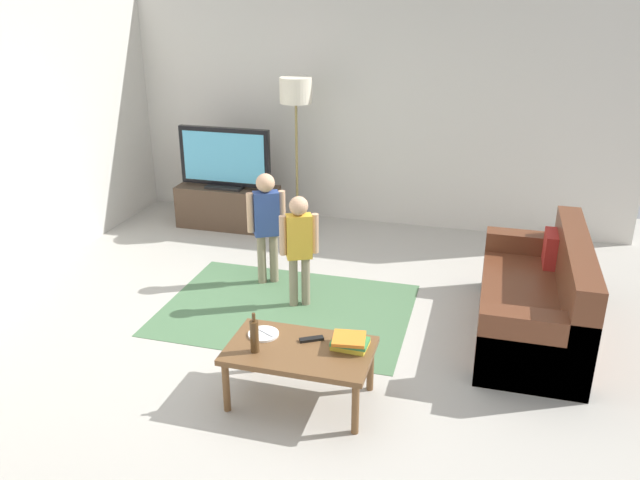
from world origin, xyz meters
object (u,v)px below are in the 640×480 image
tv (225,159)px  tv_stand (228,207)px  floor_lamp (296,99)px  plate (264,334)px  child_center (299,241)px  tv_remote (312,339)px  couch (541,304)px  coffee_table (300,354)px  book_stack (350,342)px  child_near_tv (266,218)px  bottle (254,336)px

tv → tv_stand: bearing=90.0°
floor_lamp → plate: bearing=-76.9°
tv → child_center: 2.23m
tv_remote → couch: bearing=8.4°
plate → tv: bearing=117.6°
coffee_table → plate: (-0.30, 0.10, 0.06)m
tv → book_stack: 3.71m
book_stack → plate: book_stack is taller
couch → plate: couch is taller
floor_lamp → child_near_tv: bearing=-83.8°
tv_stand → tv: bearing=-90.0°
couch → child_near_tv: 2.57m
couch → plate: size_ratio=8.18×
book_stack → floor_lamp: bearing=113.4°
child_near_tv → child_center: size_ratio=1.06×
book_stack → bottle: 0.65m
bottle → plate: size_ratio=1.33×
tv_stand → bottle: bearing=-63.9°
bottle → coffee_table: bearing=23.2°
bottle → couch: bearing=38.0°
book_stack → tv_remote: size_ratio=1.51×
coffee_table → plate: bearing=161.5°
tv_stand → child_center: (1.43, -1.72, 0.38)m
coffee_table → child_center: bearing=107.2°
tv → book_stack: tv is taller
bottle → plate: bearing=95.1°
couch → child_near_tv: size_ratio=1.63×
tv → floor_lamp: floor_lamp is taller
bottle → tv_remote: bottle is taller
couch → coffee_table: bearing=-139.9°
child_center → tv_remote: (0.48, -1.26, -0.20)m
tv → bottle: size_ratio=3.77×
bottle → child_near_tv: bearing=107.4°
tv → tv_remote: 3.54m
floor_lamp → tv: bearing=-168.1°
child_near_tv → coffee_table: size_ratio=1.11×
couch → book_stack: bearing=-135.7°
coffee_table → child_near_tv: bearing=116.3°
child_near_tv → coffee_table: (0.87, -1.76, -0.29)m
bottle → tv_remote: bearing=36.0°
floor_lamp → tv_remote: (1.08, -3.13, -1.11)m
child_near_tv → plate: size_ratio=5.03×
child_near_tv → plate: 1.77m
tv_stand → tv_remote: 3.54m
tv_stand → couch: 3.90m
tv_stand → child_center: child_center is taller
tv_stand → book_stack: 3.71m
book_stack → plate: (-0.63, -0.00, -0.03)m
tv → plate: tv is taller
couch → bottle: size_ratio=6.17×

